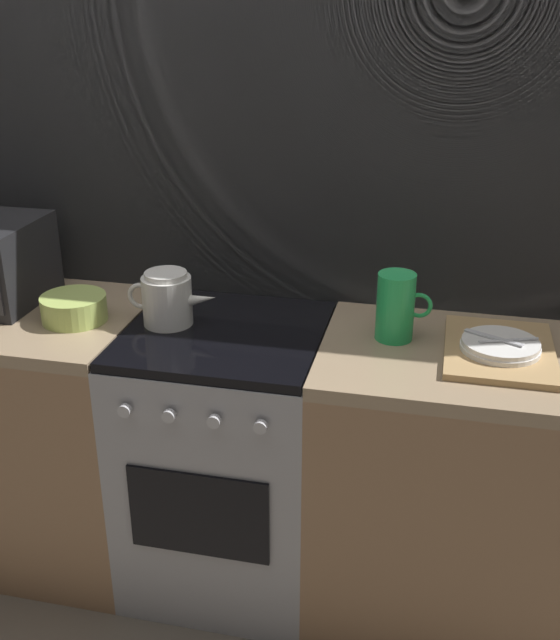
{
  "coord_description": "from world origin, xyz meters",
  "views": [
    {
      "loc": [
        0.62,
        -1.98,
        1.84
      ],
      "look_at": [
        0.17,
        0.0,
        0.95
      ],
      "focal_mm": 42.52,
      "sensor_mm": 36.0,
      "label": 1
    }
  ],
  "objects_px": {
    "stove_unit": "(228,457)",
    "mixing_bowl": "(74,308)",
    "kettle": "(168,299)",
    "pitcher": "(396,307)",
    "dish_pile": "(500,349)"
  },
  "relations": [
    {
      "from": "stove_unit",
      "to": "kettle",
      "type": "xyz_separation_m",
      "value": [
        -0.18,
        0.01,
        0.53
      ]
    },
    {
      "from": "stove_unit",
      "to": "kettle",
      "type": "distance_m",
      "value": 0.56
    },
    {
      "from": "kettle",
      "to": "dish_pile",
      "type": "height_order",
      "value": "kettle"
    },
    {
      "from": "stove_unit",
      "to": "pitcher",
      "type": "height_order",
      "value": "pitcher"
    },
    {
      "from": "stove_unit",
      "to": "mixing_bowl",
      "type": "xyz_separation_m",
      "value": [
        -0.47,
        -0.03,
        0.49
      ]
    },
    {
      "from": "kettle",
      "to": "mixing_bowl",
      "type": "relative_size",
      "value": 1.42
    },
    {
      "from": "kettle",
      "to": "pitcher",
      "type": "xyz_separation_m",
      "value": [
        0.68,
        0.04,
        0.02
      ]
    },
    {
      "from": "pitcher",
      "to": "dish_pile",
      "type": "distance_m",
      "value": 0.31
    },
    {
      "from": "kettle",
      "to": "pitcher",
      "type": "relative_size",
      "value": 1.42
    },
    {
      "from": "kettle",
      "to": "pitcher",
      "type": "height_order",
      "value": "pitcher"
    },
    {
      "from": "kettle",
      "to": "dish_pile",
      "type": "bearing_deg",
      "value": 0.01
    },
    {
      "from": "stove_unit",
      "to": "dish_pile",
      "type": "bearing_deg",
      "value": 0.92
    },
    {
      "from": "pitcher",
      "to": "stove_unit",
      "type": "bearing_deg",
      "value": -173.51
    },
    {
      "from": "dish_pile",
      "to": "kettle",
      "type": "bearing_deg",
      "value": -179.99
    },
    {
      "from": "kettle",
      "to": "mixing_bowl",
      "type": "bearing_deg",
      "value": -172.18
    }
  ]
}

